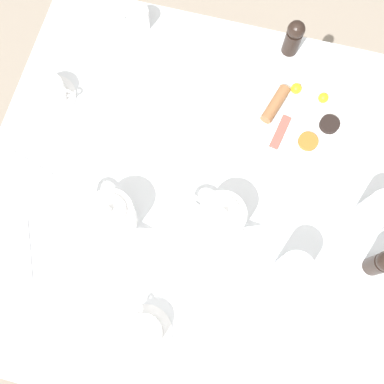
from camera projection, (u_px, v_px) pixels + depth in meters
The scene contains 15 objects.
ground_plane at pixel (192, 242), 1.84m from camera, with size 8.00×8.00×0.00m, color gray.
table at pixel (192, 200), 1.22m from camera, with size 1.10×1.08×0.70m.
breakfast_plate at pixel (300, 115), 1.21m from camera, with size 0.29×0.29×0.04m.
teapot_near at pixel (112, 215), 1.09m from camera, with size 0.18×0.12×0.12m.
teapot_far at pixel (221, 218), 1.09m from camera, with size 0.19×0.11×0.12m.
teacup_with_saucer_left at pixel (144, 332), 1.04m from camera, with size 0.13×0.13×0.06m.
teacup_with_saucer_right at pixel (50, 92), 1.21m from camera, with size 0.13×0.13×0.06m.
water_glass_tall at pixel (377, 212), 1.08m from camera, with size 0.08×0.08×0.12m.
water_glass_short at pixel (291, 272), 1.04m from camera, with size 0.08×0.08×0.13m.
creamer_jug at pixel (138, 19), 1.27m from camera, with size 0.09×0.06×0.07m.
pepper_grinder at pixel (381, 263), 1.05m from camera, with size 0.05×0.05×0.12m.
salt_grinder at pixel (294, 37), 1.22m from camera, with size 0.05×0.05×0.12m.
fork_by_plate at pixel (165, 116), 1.22m from camera, with size 0.16×0.08×0.00m.
knife_by_plate at pixel (40, 170), 1.18m from camera, with size 0.20×0.07×0.00m.
spoon_for_tea at pixel (27, 251), 1.12m from camera, with size 0.08×0.15×0.00m.
Camera 1 is at (-0.08, 0.31, 1.82)m, focal length 42.00 mm.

